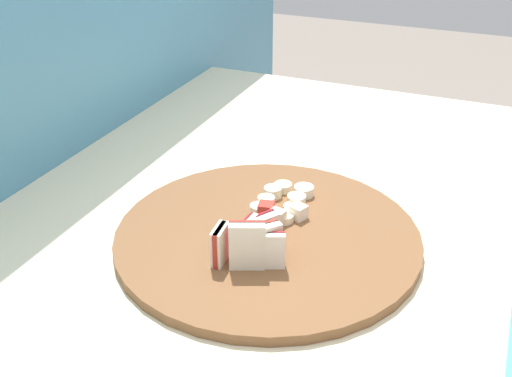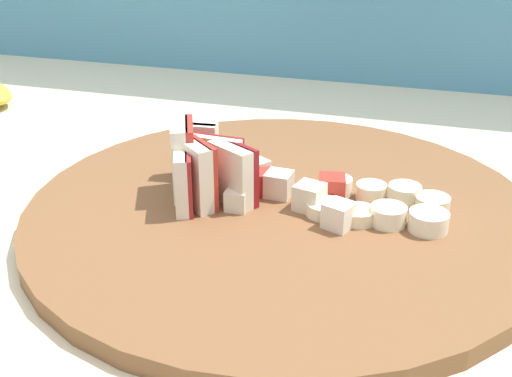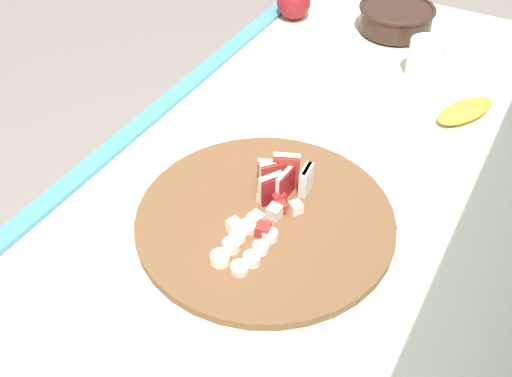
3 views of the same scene
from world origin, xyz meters
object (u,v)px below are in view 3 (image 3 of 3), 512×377
at_px(banana_slice_rows, 243,248).
at_px(small_jar, 426,59).
at_px(ceramic_bowl, 396,17).
at_px(whole_apple, 294,2).
at_px(apple_wedge_fan, 282,178).
at_px(apple_dice_pile, 268,212).
at_px(cutting_board, 265,219).
at_px(banana_peel, 465,111).

distance_m(banana_slice_rows, small_jar, 0.65).
height_order(ceramic_bowl, whole_apple, whole_apple).
distance_m(apple_wedge_fan, whole_apple, 0.66).
height_order(ceramic_bowl, small_jar, small_jar).
bearing_deg(ceramic_bowl, apple_dice_pile, 3.63).
xyz_separation_m(apple_wedge_fan, ceramic_bowl, (-0.66, -0.04, -0.00)).
bearing_deg(banana_slice_rows, ceramic_bowl, -176.65).
bearing_deg(apple_wedge_fan, cutting_board, 4.72).
bearing_deg(whole_apple, cutting_board, 23.12).
bearing_deg(apple_dice_pile, whole_apple, -156.47).
xyz_separation_m(ceramic_bowl, whole_apple, (0.06, -0.24, 0.00)).
bearing_deg(banana_peel, banana_slice_rows, -20.04).
xyz_separation_m(cutting_board, apple_dice_pile, (-0.00, 0.01, 0.02)).
distance_m(apple_wedge_fan, banana_slice_rows, 0.15).
bearing_deg(cutting_board, small_jar, 171.70).
relative_size(apple_dice_pile, whole_apple, 1.38).
distance_m(cutting_board, banana_peel, 0.49).
distance_m(cutting_board, whole_apple, 0.73).
xyz_separation_m(apple_wedge_fan, whole_apple, (-0.60, -0.28, 0.00)).
height_order(cutting_board, apple_dice_pile, apple_dice_pile).
bearing_deg(ceramic_bowl, banana_peel, 41.66).
bearing_deg(apple_dice_pile, banana_slice_rows, 0.88).
bearing_deg(whole_apple, banana_peel, 66.05).
bearing_deg(whole_apple, banana_slice_rows, 21.27).
relative_size(ceramic_bowl, whole_apple, 2.16).
height_order(ceramic_bowl, banana_peel, ceramic_bowl).
bearing_deg(banana_slice_rows, whole_apple, -158.73).
relative_size(apple_dice_pile, banana_peel, 0.82).
bearing_deg(banana_peel, whole_apple, -113.95).
xyz_separation_m(cutting_board, banana_peel, (-0.45, 0.20, 0.01)).
height_order(cutting_board, ceramic_bowl, ceramic_bowl).
relative_size(apple_wedge_fan, banana_peel, 0.64).
height_order(apple_wedge_fan, whole_apple, whole_apple).
bearing_deg(ceramic_bowl, small_jar, 36.89).
distance_m(cutting_board, banana_slice_rows, 0.08).
bearing_deg(banana_peel, apple_dice_pile, -23.46).
distance_m(small_jar, whole_apple, 0.38).
bearing_deg(small_jar, banana_peel, 47.71).
relative_size(apple_wedge_fan, whole_apple, 1.09).
height_order(cutting_board, banana_slice_rows, banana_slice_rows).
xyz_separation_m(banana_peel, whole_apple, (-0.22, -0.49, 0.03)).
xyz_separation_m(small_jar, whole_apple, (-0.11, -0.37, 0.00)).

